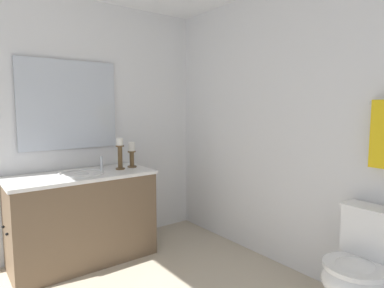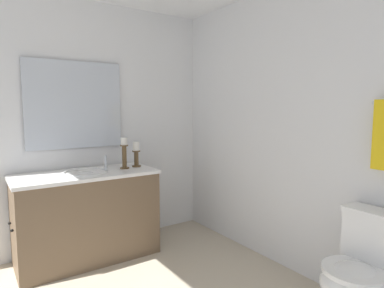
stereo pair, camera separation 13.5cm
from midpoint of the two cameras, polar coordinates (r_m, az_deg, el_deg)
The scene contains 9 objects.
wall_back at distance 2.93m, azimuth 15.38°, elevation 2.48°, with size 3.02×0.04×2.45m, color white.
wall_left at distance 3.41m, azimuth -21.87°, elevation 2.76°, with size 0.04×2.85×2.45m, color white.
vanity_cabinet at distance 3.25m, azimuth -19.59°, elevation -11.96°, with size 0.58×1.27×0.82m.
sink_basin at distance 3.16m, azimuth -19.82°, elevation -5.57°, with size 0.40×0.40×0.24m.
mirror at distance 3.36m, azimuth -21.70°, elevation 6.33°, with size 0.02×0.91×0.84m, color silver.
candle_holder_tall at distance 3.34m, azimuth -11.59°, elevation -1.72°, with size 0.09×0.09×0.25m.
candle_holder_short at distance 3.25m, azimuth -13.59°, elevation -1.54°, with size 0.09×0.09×0.30m.
toilet at distance 2.50m, azimuth 25.73°, elevation -19.01°, with size 0.39×0.54×0.75m.
towel_near_vanity at distance 2.46m, azimuth 29.03°, elevation 1.48°, with size 0.16×0.03×0.45m, color yellow.
Camera 1 is at (1.74, -0.96, 1.41)m, focal length 30.64 mm.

